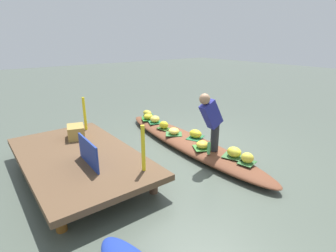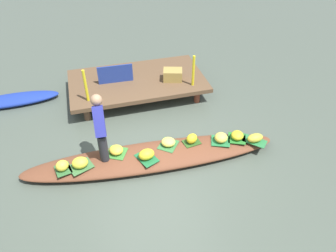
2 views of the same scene
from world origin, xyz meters
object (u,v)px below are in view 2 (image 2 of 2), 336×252
at_px(vendor_boat, 152,157).
at_px(banana_bunch_5, 255,138).
at_px(banana_bunch_6, 221,138).
at_px(produce_crate, 173,75).
at_px(moored_boat, 12,100).
at_px(banana_bunch_1, 146,154).
at_px(banana_bunch_3, 80,163).
at_px(banana_bunch_7, 62,166).
at_px(banana_bunch_2, 116,150).
at_px(banana_bunch_4, 192,139).
at_px(banana_bunch_8, 237,135).
at_px(vendor_person, 100,126).
at_px(water_bottle, 100,147).
at_px(banana_bunch_0, 168,142).
at_px(market_banner, 115,74).

height_order(vendor_boat, banana_bunch_5, banana_bunch_5).
xyz_separation_m(banana_bunch_6, produce_crate, (-0.33, 2.19, 0.22)).
xyz_separation_m(moored_boat, banana_bunch_1, (2.61, -2.87, 0.22)).
bearing_deg(banana_bunch_6, banana_bunch_1, -177.06).
distance_m(banana_bunch_3, banana_bunch_7, 0.31).
bearing_deg(banana_bunch_3, vendor_boat, 1.06).
distance_m(banana_bunch_2, banana_bunch_4, 1.44).
xyz_separation_m(banana_bunch_4, banana_bunch_8, (0.89, -0.13, -0.02)).
height_order(moored_boat, produce_crate, produce_crate).
bearing_deg(banana_bunch_2, banana_bunch_3, -164.73).
bearing_deg(banana_bunch_6, banana_bunch_5, -15.64).
relative_size(vendor_boat, banana_bunch_8, 18.64).
height_order(banana_bunch_8, vendor_person, vendor_person).
relative_size(banana_bunch_7, water_bottle, 0.94).
distance_m(banana_bunch_4, banana_bunch_5, 1.22).
relative_size(vendor_boat, banana_bunch_2, 18.44).
bearing_deg(banana_bunch_2, moored_boat, 129.04).
distance_m(vendor_boat, banana_bunch_5, 2.01).
xyz_separation_m(banana_bunch_0, banana_bunch_4, (0.45, -0.05, 0.02)).
bearing_deg(banana_bunch_1, banana_bunch_0, 26.74).
bearing_deg(market_banner, water_bottle, -104.27).
height_order(moored_boat, banana_bunch_6, banana_bunch_6).
height_order(banana_bunch_2, banana_bunch_6, banana_bunch_6).
relative_size(banana_bunch_4, water_bottle, 0.96).
distance_m(moored_boat, banana_bunch_0, 4.06).
bearing_deg(banana_bunch_3, banana_bunch_2, 15.27).
bearing_deg(moored_boat, banana_bunch_3, -63.34).
relative_size(banana_bunch_4, market_banner, 0.28).
bearing_deg(banana_bunch_4, banana_bunch_0, 174.03).
xyz_separation_m(banana_bunch_0, banana_bunch_8, (1.34, -0.18, 0.00)).
xyz_separation_m(banana_bunch_3, banana_bunch_7, (-0.30, 0.01, -0.00)).
distance_m(banana_bunch_8, produce_crate, 2.31).
xyz_separation_m(banana_bunch_1, banana_bunch_7, (-1.47, 0.11, 0.00)).
relative_size(banana_bunch_8, vendor_person, 0.22).
relative_size(moored_boat, banana_bunch_4, 9.36).
bearing_deg(banana_bunch_0, banana_bunch_5, -11.75).
xyz_separation_m(vendor_boat, banana_bunch_4, (0.80, 0.06, 0.21)).
bearing_deg(banana_bunch_0, banana_bunch_7, -176.31).
height_order(banana_bunch_6, market_banner, market_banner).
distance_m(banana_bunch_4, banana_bunch_7, 2.41).
height_order(vendor_boat, produce_crate, produce_crate).
bearing_deg(banana_bunch_5, banana_bunch_0, 168.25).
bearing_deg(vendor_person, banana_bunch_2, -4.28).
bearing_deg(banana_bunch_3, moored_boat, 117.44).
distance_m(banana_bunch_5, banana_bunch_6, 0.66).
xyz_separation_m(banana_bunch_2, produce_crate, (1.66, 1.98, 0.23)).
distance_m(banana_bunch_1, banana_bunch_3, 1.17).
distance_m(moored_boat, market_banner, 2.52).
bearing_deg(banana_bunch_4, banana_bunch_3, -177.61).
bearing_deg(banana_bunch_4, banana_bunch_1, -168.30).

